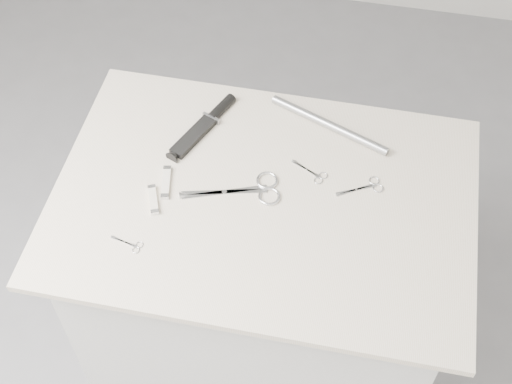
% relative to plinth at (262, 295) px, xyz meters
% --- Properties ---
extents(ground, '(4.00, 4.00, 0.01)m').
position_rel_plinth_xyz_m(ground, '(0.00, 0.00, -0.46)').
color(ground, gray).
rests_on(ground, ground).
extents(plinth, '(0.90, 0.60, 0.90)m').
position_rel_plinth_xyz_m(plinth, '(0.00, 0.00, 0.00)').
color(plinth, silver).
rests_on(plinth, ground).
extents(display_board, '(1.00, 0.70, 0.02)m').
position_rel_plinth_xyz_m(display_board, '(0.00, 0.00, 0.46)').
color(display_board, beige).
rests_on(display_board, plinth).
extents(large_shears, '(0.24, 0.13, 0.01)m').
position_rel_plinth_xyz_m(large_shears, '(-0.03, 0.01, 0.47)').
color(large_shears, silver).
rests_on(large_shears, display_board).
extents(embroidery_scissors_a, '(0.11, 0.08, 0.00)m').
position_rel_plinth_xyz_m(embroidery_scissors_a, '(0.24, 0.08, 0.47)').
color(embroidery_scissors_a, silver).
rests_on(embroidery_scissors_a, display_board).
extents(embroidery_scissors_b, '(0.09, 0.07, 0.00)m').
position_rel_plinth_xyz_m(embroidery_scissors_b, '(0.11, 0.09, 0.47)').
color(embroidery_scissors_b, silver).
rests_on(embroidery_scissors_b, display_board).
extents(tiny_scissors, '(0.08, 0.04, 0.00)m').
position_rel_plinth_xyz_m(tiny_scissors, '(-0.27, -0.19, 0.47)').
color(tiny_scissors, silver).
rests_on(tiny_scissors, display_board).
extents(sheathed_knife, '(0.13, 0.24, 0.03)m').
position_rel_plinth_xyz_m(sheathed_knife, '(-0.19, 0.20, 0.48)').
color(sheathed_knife, black).
rests_on(sheathed_knife, display_board).
extents(pocket_knife_a, '(0.05, 0.08, 0.01)m').
position_rel_plinth_xyz_m(pocket_knife_a, '(-0.25, -0.06, 0.48)').
color(pocket_knife_a, silver).
rests_on(pocket_knife_a, display_board).
extents(pocket_knife_b, '(0.04, 0.10, 0.01)m').
position_rel_plinth_xyz_m(pocket_knife_b, '(-0.24, -0.01, 0.48)').
color(pocket_knife_b, silver).
rests_on(pocket_knife_b, display_board).
extents(metal_rail, '(0.32, 0.15, 0.02)m').
position_rel_plinth_xyz_m(metal_rail, '(0.12, 0.25, 0.48)').
color(metal_rail, '#96999E').
rests_on(metal_rail, display_board).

